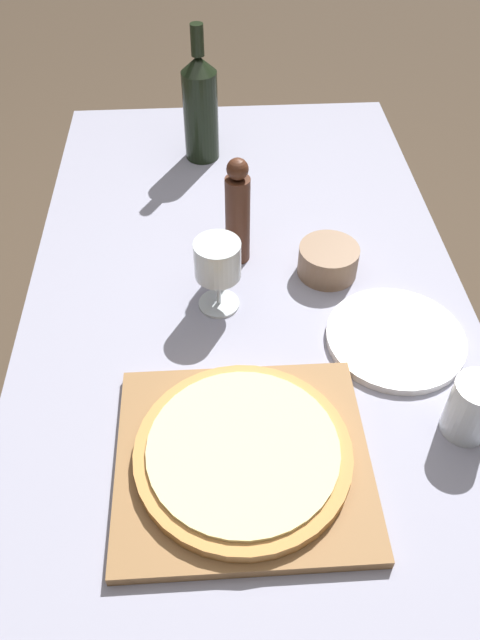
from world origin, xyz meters
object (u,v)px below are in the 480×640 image
(pepper_mill, at_px, (238,214))
(small_bowl, at_px, (328,260))
(wine_bottle, at_px, (200,107))
(wine_glass, at_px, (218,263))
(pizza, at_px, (243,452))

(pepper_mill, bearing_deg, small_bowl, -17.92)
(wine_bottle, relative_size, small_bowl, 2.70)
(wine_bottle, distance_m, small_bowl, 0.49)
(wine_glass, bearing_deg, pizza, -86.11)
(pepper_mill, xyz_separation_m, small_bowl, (0.17, -0.05, -0.07))
(pizza, relative_size, small_bowl, 2.75)
(pepper_mill, bearing_deg, pizza, -92.39)
(pizza, distance_m, small_bowl, 0.44)
(wine_bottle, relative_size, pepper_mill, 1.39)
(small_bowl, bearing_deg, pepper_mill, 162.08)
(wine_bottle, bearing_deg, wine_glass, -87.74)
(pepper_mill, distance_m, wine_glass, 0.14)
(pizza, distance_m, wine_glass, 0.34)
(pepper_mill, bearing_deg, wine_glass, -107.77)
(pizza, xyz_separation_m, wine_glass, (-0.02, 0.33, 0.07))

